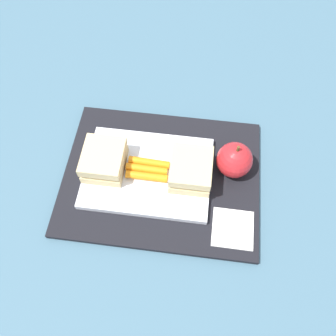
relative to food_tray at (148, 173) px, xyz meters
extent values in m
plane|color=#42667A|center=(0.03, 0.00, -0.02)|extent=(2.40, 2.40, 0.00)
cube|color=black|center=(0.03, 0.00, -0.01)|extent=(0.36, 0.28, 0.01)
cube|color=white|center=(0.00, 0.00, 0.00)|extent=(0.23, 0.17, 0.01)
cube|color=#DBC189|center=(-0.08, 0.00, 0.01)|extent=(0.07, 0.08, 0.02)
cube|color=beige|center=(-0.08, 0.00, 0.03)|extent=(0.07, 0.07, 0.01)
cube|color=#DBC189|center=(-0.08, 0.00, 0.04)|extent=(0.07, 0.08, 0.02)
cube|color=#DBC189|center=(0.08, 0.00, 0.01)|extent=(0.07, 0.08, 0.02)
cube|color=beige|center=(0.08, 0.00, 0.03)|extent=(0.07, 0.07, 0.01)
cube|color=#DBC189|center=(0.08, 0.00, 0.04)|extent=(0.07, 0.08, 0.02)
cylinder|color=orange|center=(0.00, -0.01, 0.01)|extent=(0.08, 0.01, 0.02)
cylinder|color=orange|center=(0.00, 0.00, 0.01)|extent=(0.08, 0.01, 0.02)
cylinder|color=orange|center=(0.00, 0.01, 0.01)|extent=(0.08, 0.01, 0.02)
sphere|color=red|center=(0.15, 0.03, 0.03)|extent=(0.07, 0.07, 0.07)
cylinder|color=brown|center=(0.15, 0.03, 0.06)|extent=(0.01, 0.01, 0.01)
cube|color=white|center=(0.16, -0.09, 0.00)|extent=(0.07, 0.07, 0.00)
camera|label=1|loc=(0.08, -0.31, 0.58)|focal=38.25mm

